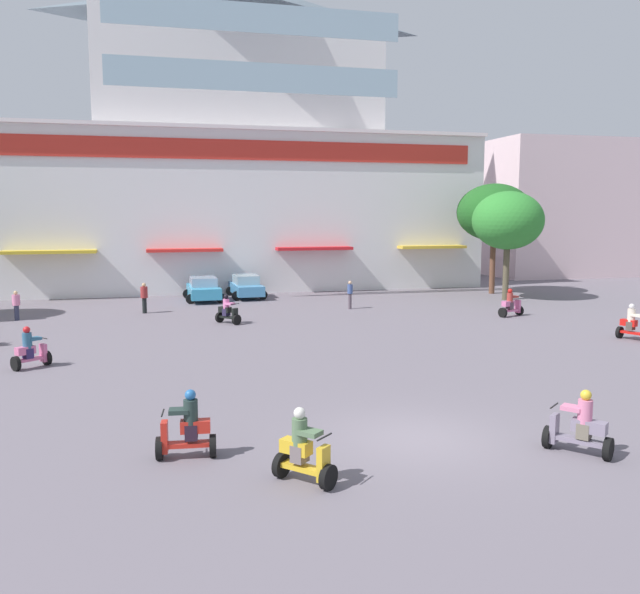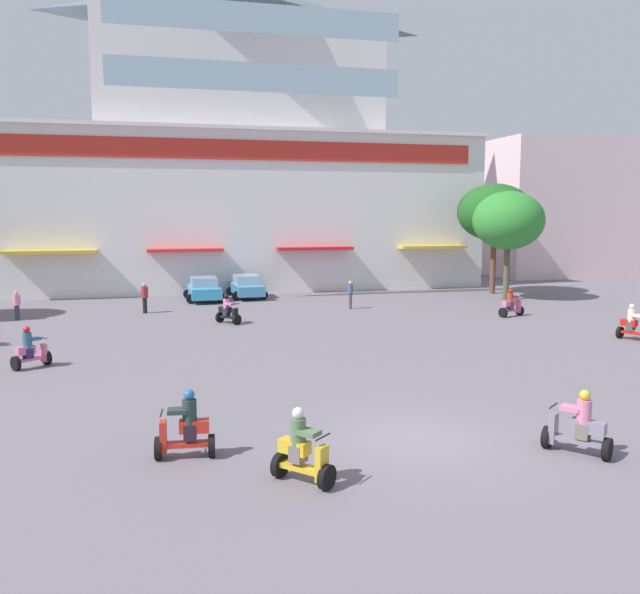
{
  "view_description": "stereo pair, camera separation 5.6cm",
  "coord_description": "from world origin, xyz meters",
  "px_view_note": "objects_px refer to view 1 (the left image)",
  "views": [
    {
      "loc": [
        -5.98,
        -14.45,
        5.5
      ],
      "look_at": [
        0.78,
        13.14,
        1.85
      ],
      "focal_mm": 36.72,
      "sensor_mm": 36.0,
      "label": 1
    },
    {
      "loc": [
        -5.93,
        -14.47,
        5.5
      ],
      "look_at": [
        0.78,
        13.14,
        1.85
      ],
      "focal_mm": 36.72,
      "sensor_mm": 36.0,
      "label": 2
    }
  ],
  "objects_px": {
    "scooter_rider_3": "(228,311)",
    "scooter_rider_7": "(187,430)",
    "scooter_rider_9": "(304,452)",
    "pedestrian_1": "(16,304)",
    "pedestrian_0": "(144,296)",
    "scooter_rider_2": "(30,351)",
    "parked_car_1": "(246,286)",
    "scooter_rider_0": "(580,427)",
    "scooter_rider_6": "(633,325)",
    "pedestrian_2": "(350,293)",
    "plaza_tree_1": "(494,213)",
    "plaza_tree_3": "(508,221)",
    "parked_car_0": "(203,289)",
    "scooter_rider_4": "(511,305)"
  },
  "relations": [
    {
      "from": "plaza_tree_1",
      "to": "pedestrian_2",
      "type": "height_order",
      "value": "plaza_tree_1"
    },
    {
      "from": "parked_car_1",
      "to": "scooter_rider_3",
      "type": "relative_size",
      "value": 2.96
    },
    {
      "from": "scooter_rider_6",
      "to": "pedestrian_0",
      "type": "relative_size",
      "value": 0.95
    },
    {
      "from": "scooter_rider_7",
      "to": "pedestrian_1",
      "type": "height_order",
      "value": "scooter_rider_7"
    },
    {
      "from": "plaza_tree_3",
      "to": "pedestrian_1",
      "type": "relative_size",
      "value": 4.48
    },
    {
      "from": "pedestrian_0",
      "to": "pedestrian_2",
      "type": "bearing_deg",
      "value": -5.7
    },
    {
      "from": "plaza_tree_1",
      "to": "scooter_rider_4",
      "type": "distance_m",
      "value": 11.3
    },
    {
      "from": "scooter_rider_4",
      "to": "pedestrian_2",
      "type": "height_order",
      "value": "pedestrian_2"
    },
    {
      "from": "scooter_rider_9",
      "to": "scooter_rider_6",
      "type": "bearing_deg",
      "value": 33.69
    },
    {
      "from": "pedestrian_0",
      "to": "pedestrian_2",
      "type": "relative_size",
      "value": 1.03
    },
    {
      "from": "pedestrian_1",
      "to": "scooter_rider_6",
      "type": "bearing_deg",
      "value": -23.98
    },
    {
      "from": "plaza_tree_3",
      "to": "parked_car_1",
      "type": "distance_m",
      "value": 17.23
    },
    {
      "from": "scooter_rider_6",
      "to": "scooter_rider_3",
      "type": "bearing_deg",
      "value": 153.04
    },
    {
      "from": "scooter_rider_9",
      "to": "scooter_rider_3",
      "type": "bearing_deg",
      "value": 88.62
    },
    {
      "from": "plaza_tree_1",
      "to": "plaza_tree_3",
      "type": "xyz_separation_m",
      "value": [
        -0.79,
        -3.23,
        -0.51
      ]
    },
    {
      "from": "plaza_tree_1",
      "to": "parked_car_1",
      "type": "bearing_deg",
      "value": 173.74
    },
    {
      "from": "pedestrian_0",
      "to": "scooter_rider_2",
      "type": "bearing_deg",
      "value": -106.59
    },
    {
      "from": "scooter_rider_2",
      "to": "pedestrian_0",
      "type": "height_order",
      "value": "pedestrian_0"
    },
    {
      "from": "scooter_rider_4",
      "to": "pedestrian_2",
      "type": "xyz_separation_m",
      "value": [
        -7.59,
        4.7,
        0.31
      ]
    },
    {
      "from": "parked_car_0",
      "to": "scooter_rider_2",
      "type": "xyz_separation_m",
      "value": [
        -7.2,
        -16.86,
        -0.13
      ]
    },
    {
      "from": "parked_car_0",
      "to": "scooter_rider_0",
      "type": "xyz_separation_m",
      "value": [
        6.61,
        -28.89,
        -0.12
      ]
    },
    {
      "from": "plaza_tree_3",
      "to": "scooter_rider_7",
      "type": "relative_size",
      "value": 4.33
    },
    {
      "from": "plaza_tree_1",
      "to": "scooter_rider_0",
      "type": "relative_size",
      "value": 4.88
    },
    {
      "from": "plaza_tree_3",
      "to": "scooter_rider_9",
      "type": "height_order",
      "value": "plaza_tree_3"
    },
    {
      "from": "scooter_rider_4",
      "to": "scooter_rider_9",
      "type": "distance_m",
      "value": 24.21
    },
    {
      "from": "scooter_rider_7",
      "to": "pedestrian_0",
      "type": "xyz_separation_m",
      "value": [
        -1.38,
        22.51,
        0.29
      ]
    },
    {
      "from": "parked_car_1",
      "to": "scooter_rider_2",
      "type": "distance_m",
      "value": 20.36
    },
    {
      "from": "scooter_rider_2",
      "to": "pedestrian_1",
      "type": "xyz_separation_m",
      "value": [
        -2.67,
        11.42,
        0.24
      ]
    },
    {
      "from": "plaza_tree_1",
      "to": "parked_car_0",
      "type": "height_order",
      "value": "plaza_tree_1"
    },
    {
      "from": "scooter_rider_9",
      "to": "pedestrian_1",
      "type": "distance_m",
      "value": 25.58
    },
    {
      "from": "parked_car_1",
      "to": "scooter_rider_3",
      "type": "height_order",
      "value": "parked_car_1"
    },
    {
      "from": "pedestrian_1",
      "to": "scooter_rider_3",
      "type": "bearing_deg",
      "value": -18.92
    },
    {
      "from": "pedestrian_0",
      "to": "pedestrian_1",
      "type": "height_order",
      "value": "pedestrian_0"
    },
    {
      "from": "scooter_rider_7",
      "to": "scooter_rider_0",
      "type": "bearing_deg",
      "value": -12.19
    },
    {
      "from": "plaza_tree_3",
      "to": "scooter_rider_7",
      "type": "distance_m",
      "value": 31.22
    },
    {
      "from": "scooter_rider_3",
      "to": "scooter_rider_7",
      "type": "xyz_separation_m",
      "value": [
        -2.74,
        -17.97,
        0.05
      ]
    },
    {
      "from": "scooter_rider_2",
      "to": "scooter_rider_3",
      "type": "distance_m",
      "value": 11.05
    },
    {
      "from": "plaza_tree_1",
      "to": "pedestrian_2",
      "type": "relative_size",
      "value": 4.59
    },
    {
      "from": "scooter_rider_9",
      "to": "scooter_rider_7",
      "type": "bearing_deg",
      "value": 138.82
    },
    {
      "from": "parked_car_1",
      "to": "scooter_rider_0",
      "type": "height_order",
      "value": "scooter_rider_0"
    },
    {
      "from": "scooter_rider_2",
      "to": "scooter_rider_9",
      "type": "bearing_deg",
      "value": -58.86
    },
    {
      "from": "pedestrian_0",
      "to": "plaza_tree_1",
      "type": "bearing_deg",
      "value": 8.74
    },
    {
      "from": "plaza_tree_1",
      "to": "pedestrian_1",
      "type": "height_order",
      "value": "plaza_tree_1"
    },
    {
      "from": "scooter_rider_6",
      "to": "pedestrian_1",
      "type": "height_order",
      "value": "scooter_rider_6"
    },
    {
      "from": "plaza_tree_3",
      "to": "pedestrian_1",
      "type": "height_order",
      "value": "plaza_tree_3"
    },
    {
      "from": "plaza_tree_1",
      "to": "scooter_rider_6",
      "type": "distance_m",
      "value": 17.41
    },
    {
      "from": "scooter_rider_7",
      "to": "pedestrian_1",
      "type": "xyz_separation_m",
      "value": [
        -7.74,
        21.57,
        0.2
      ]
    },
    {
      "from": "parked_car_1",
      "to": "scooter_rider_3",
      "type": "distance_m",
      "value": 10.15
    },
    {
      "from": "plaza_tree_1",
      "to": "scooter_rider_0",
      "type": "bearing_deg",
      "value": -114.77
    },
    {
      "from": "scooter_rider_9",
      "to": "plaza_tree_1",
      "type": "bearing_deg",
      "value": 55.33
    }
  ]
}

